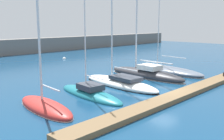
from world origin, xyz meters
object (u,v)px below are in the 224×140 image
at_px(sailboat_red_nearest, 45,106).
at_px(sailboat_charcoal_fourth, 146,73).
at_px(sailboat_teal_second, 90,93).
at_px(sailboat_white_third, 120,82).
at_px(dock_bollard, 224,74).
at_px(sailboat_slate_fifth, 167,70).
at_px(mooring_buoy_white, 64,59).

distance_m(sailboat_red_nearest, sailboat_charcoal_fourth, 14.32).
xyz_separation_m(sailboat_teal_second, sailboat_white_third, (4.48, 0.61, 0.12)).
bearing_deg(sailboat_red_nearest, dock_bollard, -100.77).
relative_size(sailboat_teal_second, dock_bollard, 33.13).
relative_size(sailboat_slate_fifth, mooring_buoy_white, 27.19).
distance_m(sailboat_charcoal_fourth, sailboat_slate_fifth, 4.22).
bearing_deg(sailboat_slate_fifth, mooring_buoy_white, 11.09).
bearing_deg(mooring_buoy_white, sailboat_white_third, -111.06).
distance_m(sailboat_teal_second, mooring_buoy_white, 23.98).
bearing_deg(dock_bollard, mooring_buoy_white, 94.61).
bearing_deg(sailboat_charcoal_fourth, sailboat_red_nearest, 99.78).
height_order(sailboat_slate_fifth, dock_bollard, sailboat_slate_fifth).
relative_size(sailboat_red_nearest, mooring_buoy_white, 18.81).
bearing_deg(sailboat_slate_fifth, dock_bollard, -169.50).
bearing_deg(sailboat_teal_second, sailboat_charcoal_fourth, -77.08).
bearing_deg(sailboat_charcoal_fourth, sailboat_teal_second, 100.38).
bearing_deg(sailboat_slate_fifth, sailboat_red_nearest, 101.39).
xyz_separation_m(sailboat_teal_second, sailboat_slate_fifth, (13.82, 1.16, 0.10)).
relative_size(sailboat_teal_second, sailboat_slate_fifth, 0.85).
bearing_deg(sailboat_charcoal_fourth, mooring_buoy_white, -4.94).
xyz_separation_m(sailboat_white_third, mooring_buoy_white, (7.72, 20.04, -0.30)).
xyz_separation_m(sailboat_red_nearest, sailboat_teal_second, (4.61, 0.47, -0.10)).
height_order(sailboat_teal_second, mooring_buoy_white, sailboat_teal_second).
height_order(sailboat_charcoal_fourth, sailboat_slate_fifth, sailboat_slate_fifth).
relative_size(sailboat_white_third, mooring_buoy_white, 25.05).
height_order(sailboat_white_third, sailboat_slate_fifth, sailboat_slate_fifth).
bearing_deg(dock_bollard, sailboat_teal_second, 158.27).
relative_size(sailboat_red_nearest, sailboat_white_third, 0.75).
height_order(sailboat_white_third, dock_bollard, sailboat_white_third).
bearing_deg(sailboat_charcoal_fourth, dock_bollard, -143.40).
relative_size(sailboat_red_nearest, dock_bollard, 26.93).
relative_size(sailboat_teal_second, sailboat_white_third, 0.92).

